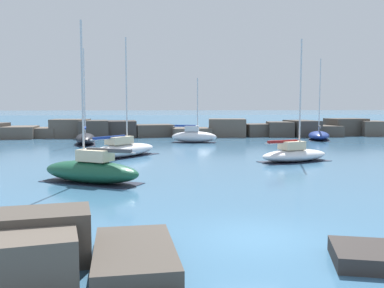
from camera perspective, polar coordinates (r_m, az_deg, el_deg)
name	(u,v)px	position (r m, az deg, el deg)	size (l,w,h in m)	color
ground_plane	(256,237)	(14.80, 8.50, -12.15)	(600.00, 600.00, 0.00)	#3D6B8E
open_sea_beyond	(164,120)	(118.29, -3.78, 3.17)	(400.00, 116.00, 0.01)	#2D5B7F
breakwater_jetty	(185,129)	(58.31, -0.95, 1.96)	(56.01, 6.54, 2.44)	#423D38
foreground_rocks	(116,250)	(12.03, -10.08, -13.69)	(13.08, 4.43, 1.50)	#4C443D
sailboat_moored_0	(85,138)	(48.86, -14.02, 0.73)	(2.97, 6.43, 10.57)	black
sailboat_moored_1	(294,154)	(34.05, 13.47, -1.30)	(6.30, 4.19, 9.38)	white
sailboat_moored_2	(319,135)	(55.64, 16.56, 1.13)	(4.23, 6.30, 10.06)	navy
sailboat_moored_3	(122,149)	(36.39, -9.28, -0.69)	(6.49, 7.16, 9.98)	white
sailboat_moored_4	(194,136)	(49.61, 0.25, 1.06)	(5.51, 2.89, 7.43)	white
sailboat_moored_6	(91,170)	(24.85, -13.27, -3.39)	(6.41, 4.82, 9.07)	#195138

